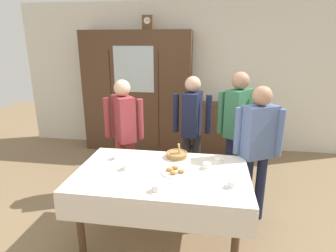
{
  "coord_description": "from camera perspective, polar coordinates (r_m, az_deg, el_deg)",
  "views": [
    {
      "loc": [
        0.44,
        -2.67,
        2.01
      ],
      "look_at": [
        0.0,
        0.2,
        1.13
      ],
      "focal_mm": 30.0,
      "sensor_mm": 36.0,
      "label": 1
    }
  ],
  "objects": [
    {
      "name": "ground_plane",
      "position": [
        3.37,
        -0.55,
        -19.74
      ],
      "size": [
        12.0,
        12.0,
        0.0
      ],
      "primitive_type": "plane",
      "color": "#846B4C",
      "rests_on": "ground"
    },
    {
      "name": "back_wall",
      "position": [
        5.37,
        4.03,
        9.82
      ],
      "size": [
        6.4,
        0.1,
        2.7
      ],
      "primitive_type": "cube",
      "color": "silver",
      "rests_on": "ground"
    },
    {
      "name": "dining_table",
      "position": [
        2.81,
        -1.38,
        -11.47
      ],
      "size": [
        1.69,
        1.05,
        0.78
      ],
      "color": "#4C3321",
      "rests_on": "ground"
    },
    {
      "name": "wall_cabinet",
      "position": [
        5.28,
        -6.17,
        6.85
      ],
      "size": [
        1.98,
        0.46,
        2.19
      ],
      "color": "#4C3321",
      "rests_on": "ground"
    },
    {
      "name": "mantel_clock",
      "position": [
        5.15,
        -4.15,
        20.24
      ],
      "size": [
        0.18,
        0.11,
        0.24
      ],
      "color": "brown",
      "rests_on": "wall_cabinet"
    },
    {
      "name": "bookshelf_low",
      "position": [
        5.31,
        12.18,
        -0.44
      ],
      "size": [
        1.12,
        0.35,
        0.92
      ],
      "color": "#4C3321",
      "rests_on": "ground"
    },
    {
      "name": "book_stack",
      "position": [
        5.19,
        12.51,
        4.73
      ],
      "size": [
        0.16,
        0.2,
        0.06
      ],
      "color": "#99332D",
      "rests_on": "bookshelf_low"
    },
    {
      "name": "tea_cup_near_left",
      "position": [
        2.85,
        -8.49,
        -8.32
      ],
      "size": [
        0.13,
        0.13,
        0.06
      ],
      "color": "silver",
      "rests_on": "dining_table"
    },
    {
      "name": "tea_cup_front_edge",
      "position": [
        2.87,
        7.88,
        -8.08
      ],
      "size": [
        0.13,
        0.13,
        0.06
      ],
      "color": "silver",
      "rests_on": "dining_table"
    },
    {
      "name": "tea_cup_near_right",
      "position": [
        3.11,
        -10.5,
        -6.17
      ],
      "size": [
        0.13,
        0.13,
        0.06
      ],
      "color": "white",
      "rests_on": "dining_table"
    },
    {
      "name": "tea_cup_mid_left",
      "position": [
        2.57,
        12.91,
        -11.5
      ],
      "size": [
        0.13,
        0.13,
        0.06
      ],
      "color": "white",
      "rests_on": "dining_table"
    },
    {
      "name": "tea_cup_back_edge",
      "position": [
        2.45,
        -2.37,
        -12.58
      ],
      "size": [
        0.13,
        0.13,
        0.06
      ],
      "color": "white",
      "rests_on": "dining_table"
    },
    {
      "name": "tea_cup_mid_right",
      "position": [
        3.06,
        10.07,
        -6.59
      ],
      "size": [
        0.13,
        0.13,
        0.06
      ],
      "color": "white",
      "rests_on": "dining_table"
    },
    {
      "name": "bread_basket",
      "position": [
        3.1,
        1.8,
        -5.79
      ],
      "size": [
        0.24,
        0.24,
        0.16
      ],
      "color": "#9E7542",
      "rests_on": "dining_table"
    },
    {
      "name": "pastry_plate",
      "position": [
        2.76,
        1.49,
        -9.22
      ],
      "size": [
        0.28,
        0.28,
        0.05
      ],
      "color": "white",
      "rests_on": "dining_table"
    },
    {
      "name": "spoon_far_right",
      "position": [
        2.64,
        -4.38,
        -10.89
      ],
      "size": [
        0.12,
        0.02,
        0.01
      ],
      "color": "silver",
      "rests_on": "dining_table"
    },
    {
      "name": "spoon_mid_right",
      "position": [
        2.87,
        -11.79,
        -8.84
      ],
      "size": [
        0.12,
        0.02,
        0.01
      ],
      "color": "silver",
      "rests_on": "dining_table"
    },
    {
      "name": "spoon_back_edge",
      "position": [
        2.65,
        -16.83,
        -11.48
      ],
      "size": [
        0.12,
        0.02,
        0.01
      ],
      "color": "silver",
      "rests_on": "dining_table"
    },
    {
      "name": "person_beside_shelf",
      "position": [
        3.67,
        -8.93,
        -0.26
      ],
      "size": [
        0.52,
        0.41,
        1.55
      ],
      "color": "#933338",
      "rests_on": "ground"
    },
    {
      "name": "person_behind_table_right",
      "position": [
        3.23,
        17.76,
        -3.14
      ],
      "size": [
        0.52,
        0.35,
        1.56
      ],
      "color": "#191E38",
      "rests_on": "ground"
    },
    {
      "name": "person_behind_table_left",
      "position": [
        3.74,
        13.94,
        0.78
      ],
      "size": [
        0.52,
        0.41,
        1.65
      ],
      "color": "#191E38",
      "rests_on": "ground"
    },
    {
      "name": "person_near_right_end",
      "position": [
        3.82,
        4.88,
        0.77
      ],
      "size": [
        0.52,
        0.39,
        1.57
      ],
      "color": "#232328",
      "rests_on": "ground"
    }
  ]
}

